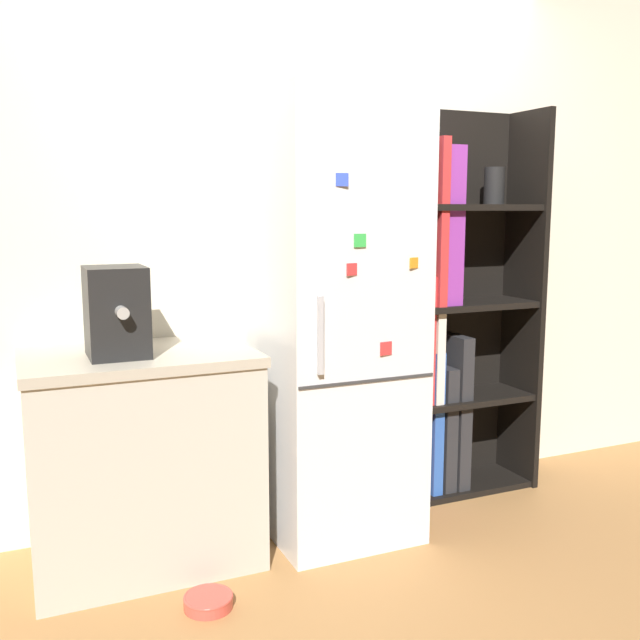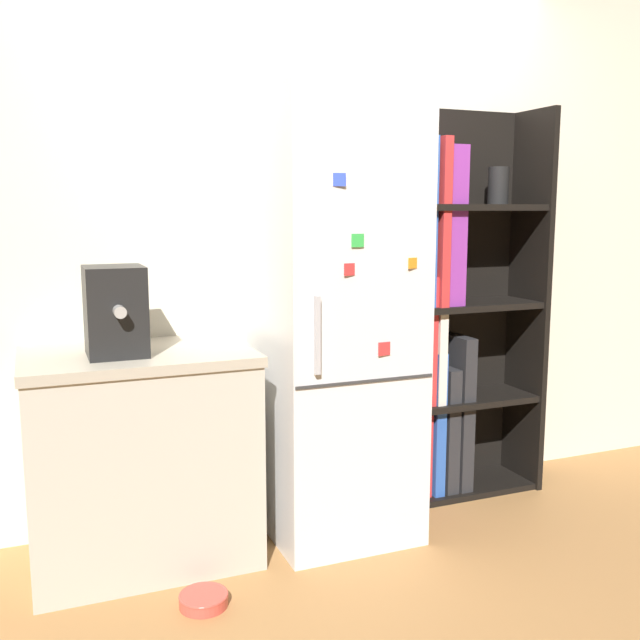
{
  "view_description": "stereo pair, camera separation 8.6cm",
  "coord_description": "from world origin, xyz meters",
  "px_view_note": "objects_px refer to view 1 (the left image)",
  "views": [
    {
      "loc": [
        -1.27,
        -2.63,
        1.41
      ],
      "look_at": [
        -0.06,
        0.15,
        0.94
      ],
      "focal_mm": 40.0,
      "sensor_mm": 36.0,
      "label": 1
    },
    {
      "loc": [
        -1.19,
        -2.67,
        1.41
      ],
      "look_at": [
        -0.06,
        0.15,
        0.94
      ],
      "focal_mm": 40.0,
      "sensor_mm": 36.0,
      "label": 2
    }
  ],
  "objects_px": {
    "bookshelf": "(437,320)",
    "pet_bowl": "(208,601)",
    "espresso_machine": "(116,312)",
    "refrigerator": "(334,320)"
  },
  "relations": [
    {
      "from": "bookshelf",
      "to": "pet_bowl",
      "type": "distance_m",
      "value": 1.69
    },
    {
      "from": "bookshelf",
      "to": "espresso_machine",
      "type": "relative_size",
      "value": 5.56
    },
    {
      "from": "bookshelf",
      "to": "pet_bowl",
      "type": "bearing_deg",
      "value": -155.32
    },
    {
      "from": "bookshelf",
      "to": "espresso_machine",
      "type": "height_order",
      "value": "bookshelf"
    },
    {
      "from": "espresso_machine",
      "to": "pet_bowl",
      "type": "relative_size",
      "value": 1.9
    },
    {
      "from": "refrigerator",
      "to": "espresso_machine",
      "type": "xyz_separation_m",
      "value": [
        -0.91,
        -0.02,
        0.09
      ]
    },
    {
      "from": "refrigerator",
      "to": "espresso_machine",
      "type": "height_order",
      "value": "refrigerator"
    },
    {
      "from": "refrigerator",
      "to": "bookshelf",
      "type": "bearing_deg",
      "value": 15.89
    },
    {
      "from": "bookshelf",
      "to": "espresso_machine",
      "type": "distance_m",
      "value": 1.58
    },
    {
      "from": "espresso_machine",
      "to": "refrigerator",
      "type": "bearing_deg",
      "value": 1.29
    }
  ]
}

